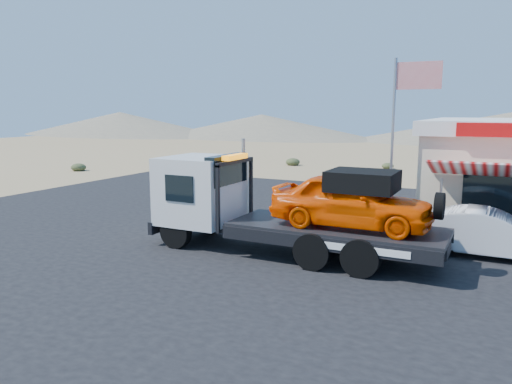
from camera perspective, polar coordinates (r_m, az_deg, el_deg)
ground at (r=15.93m, az=-5.59°, el=-6.36°), size 120.00×120.00×0.00m
asphalt_lot at (r=17.64m, az=5.21°, el=-4.75°), size 32.00×24.00×0.02m
tow_truck at (r=14.91m, az=3.29°, el=-1.20°), size 8.74×2.59×2.92m
white_sedan at (r=16.26m, az=25.01°, el=-4.27°), size 4.25×1.48×1.40m
flagpole at (r=17.74m, az=16.13°, el=7.28°), size 1.55×0.10×6.00m
desert_scrub at (r=30.40m, az=-21.58°, el=1.19°), size 23.37×33.08×0.71m
distant_hills at (r=70.45m, az=12.02°, el=7.30°), size 126.00×48.00×4.20m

